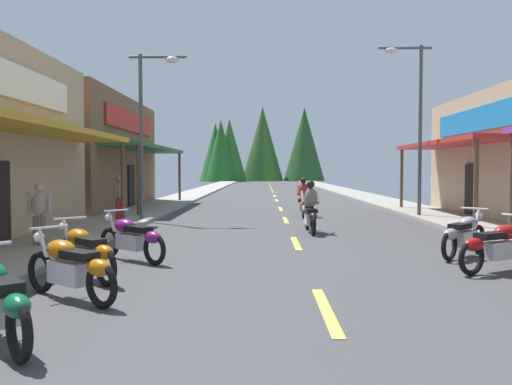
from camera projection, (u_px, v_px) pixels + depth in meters
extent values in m
cube|color=#424244|center=(276.00, 200.00, 34.03)|extent=(9.68, 99.90, 0.10)
cube|color=#9E9991|center=(182.00, 198.00, 34.10)|extent=(2.45, 99.90, 0.12)
cube|color=gray|center=(370.00, 198.00, 33.95)|extent=(2.45, 99.90, 0.12)
cube|color=#E0C64C|center=(326.00, 310.00, 7.00)|extent=(0.16, 2.40, 0.01)
cube|color=#E0C64C|center=(296.00, 243.00, 13.40)|extent=(0.16, 2.40, 0.01)
cube|color=#E0C64C|center=(286.00, 220.00, 19.50)|extent=(0.16, 2.40, 0.01)
cube|color=#E0C64C|center=(280.00, 209.00, 25.09)|extent=(0.16, 2.40, 0.01)
cube|color=#E0C64C|center=(277.00, 200.00, 32.08)|extent=(0.16, 2.40, 0.01)
cube|color=#E0C64C|center=(275.00, 196.00, 37.82)|extent=(0.16, 2.40, 0.01)
cube|color=#E0C64C|center=(273.00, 192.00, 44.57)|extent=(0.16, 2.40, 0.01)
cube|color=#E0C64C|center=(272.00, 190.00, 49.74)|extent=(0.16, 2.40, 0.01)
cube|color=#E0C64C|center=(271.00, 187.00, 55.71)|extent=(0.16, 2.40, 0.01)
cube|color=#E0C64C|center=(270.00, 186.00, 62.04)|extent=(0.16, 2.40, 0.01)
cube|color=#E0C64C|center=(269.00, 184.00, 67.95)|extent=(0.16, 2.40, 0.01)
cube|color=#E0C64C|center=(269.00, 183.00, 73.09)|extent=(0.16, 2.40, 0.01)
cube|color=gold|center=(32.00, 127.00, 12.63)|extent=(1.80, 11.43, 0.16)
cylinder|color=brown|center=(123.00, 183.00, 18.19)|extent=(0.14, 0.14, 2.82)
cube|color=brown|center=(58.00, 153.00, 25.55)|extent=(7.02, 11.68, 5.36)
cube|color=#236033|center=(148.00, 149.00, 25.48)|extent=(1.80, 10.52, 0.16)
cylinder|color=brown|center=(138.00, 182.00, 20.48)|extent=(0.14, 0.14, 2.82)
cylinder|color=brown|center=(180.00, 178.00, 30.59)|extent=(0.14, 0.14, 2.82)
cube|color=red|center=(131.00, 122.00, 25.43)|extent=(0.10, 8.18, 0.90)
cube|color=black|center=(131.00, 187.00, 25.57)|extent=(0.08, 1.10, 2.10)
cylinder|color=brown|center=(512.00, 188.00, 13.78)|extent=(0.14, 0.14, 2.82)
cube|color=#B72D28|center=(450.00, 143.00, 20.36)|extent=(1.80, 9.03, 0.16)
cylinder|color=brown|center=(476.00, 185.00, 16.13)|extent=(0.14, 0.14, 2.82)
cylinder|color=brown|center=(402.00, 180.00, 24.75)|extent=(0.14, 0.14, 2.82)
cube|color=#197FCC|center=(472.00, 121.00, 20.31)|extent=(0.10, 7.02, 0.90)
cube|color=black|center=(471.00, 191.00, 20.43)|extent=(0.08, 1.10, 2.10)
cylinder|color=#474C51|center=(141.00, 138.00, 18.95)|extent=(0.14, 0.14, 6.01)
cylinder|color=#474C51|center=(158.00, 57.00, 18.81)|extent=(2.06, 0.10, 0.10)
ellipsoid|color=silver|center=(172.00, 60.00, 18.81)|extent=(0.50, 0.30, 0.24)
cylinder|color=#474C51|center=(420.00, 132.00, 20.32)|extent=(0.14, 0.14, 6.65)
cylinder|color=#474C51|center=(405.00, 48.00, 20.19)|extent=(2.06, 0.10, 0.10)
ellipsoid|color=silver|center=(391.00, 51.00, 20.20)|extent=(0.50, 0.30, 0.24)
torus|color=black|center=(472.00, 258.00, 9.29)|extent=(0.60, 0.41, 0.64)
cube|color=silver|center=(499.00, 250.00, 9.66)|extent=(0.75, 0.60, 0.32)
ellipsoid|color=#A51414|center=(506.00, 232.00, 9.75)|extent=(0.64, 0.56, 0.28)
cube|color=black|center=(490.00, 236.00, 9.53)|extent=(0.66, 0.54, 0.12)
ellipsoid|color=#A51414|center=(474.00, 245.00, 9.31)|extent=(0.50, 0.43, 0.24)
torus|color=black|center=(478.00, 239.00, 11.85)|extent=(0.51, 0.53, 0.64)
torus|color=black|center=(449.00, 246.00, 10.78)|extent=(0.51, 0.53, 0.64)
cube|color=silver|center=(464.00, 238.00, 11.31)|extent=(0.68, 0.70, 0.32)
ellipsoid|color=#99999E|center=(469.00, 223.00, 11.44)|extent=(0.62, 0.63, 0.28)
cube|color=black|center=(460.00, 226.00, 11.12)|extent=(0.62, 0.63, 0.12)
ellipsoid|color=#99999E|center=(451.00, 234.00, 10.80)|extent=(0.48, 0.48, 0.24)
cylinder|color=silver|center=(476.00, 225.00, 11.74)|extent=(0.30, 0.31, 0.71)
cylinder|color=silver|center=(474.00, 208.00, 11.64)|extent=(0.46, 0.44, 0.04)
sphere|color=white|center=(479.00, 215.00, 11.85)|extent=(0.16, 0.16, 0.16)
torus|color=black|center=(19.00, 330.00, 5.10)|extent=(0.50, 0.54, 0.64)
cube|color=black|center=(3.00, 285.00, 5.46)|extent=(0.61, 0.63, 0.12)
ellipsoid|color=#0C5933|center=(17.00, 306.00, 5.12)|extent=(0.47, 0.49, 0.24)
torus|color=black|center=(41.00, 272.00, 8.00)|extent=(0.57, 0.46, 0.64)
torus|color=black|center=(101.00, 285.00, 7.09)|extent=(0.57, 0.46, 0.64)
cube|color=silver|center=(69.00, 273.00, 7.54)|extent=(0.73, 0.64, 0.32)
ellipsoid|color=#BF660C|center=(61.00, 249.00, 7.65)|extent=(0.64, 0.59, 0.28)
cube|color=black|center=(79.00, 255.00, 7.38)|extent=(0.65, 0.58, 0.12)
ellipsoid|color=#BF660C|center=(99.00, 268.00, 7.11)|extent=(0.50, 0.46, 0.24)
cylinder|color=silver|center=(45.00, 251.00, 7.91)|extent=(0.33, 0.27, 0.71)
cylinder|color=silver|center=(49.00, 227.00, 7.82)|extent=(0.39, 0.51, 0.04)
sphere|color=white|center=(39.00, 237.00, 8.00)|extent=(0.16, 0.16, 0.16)
torus|color=black|center=(65.00, 256.00, 9.50)|extent=(0.52, 0.52, 0.64)
torus|color=black|center=(106.00, 267.00, 8.43)|extent=(0.52, 0.52, 0.64)
cube|color=silver|center=(84.00, 256.00, 8.96)|extent=(0.69, 0.69, 0.32)
ellipsoid|color=#BF660C|center=(78.00, 237.00, 9.09)|extent=(0.62, 0.62, 0.28)
cube|color=black|center=(91.00, 241.00, 8.77)|extent=(0.62, 0.62, 0.12)
ellipsoid|color=#BF660C|center=(104.00, 252.00, 8.45)|extent=(0.48, 0.48, 0.24)
cylinder|color=silver|center=(68.00, 238.00, 9.39)|extent=(0.31, 0.30, 0.71)
cylinder|color=silver|center=(70.00, 218.00, 9.29)|extent=(0.45, 0.45, 0.04)
sphere|color=white|center=(63.00, 227.00, 9.50)|extent=(0.16, 0.16, 0.16)
torus|color=black|center=(110.00, 242.00, 11.27)|extent=(0.56, 0.48, 0.64)
torus|color=black|center=(154.00, 249.00, 10.30)|extent=(0.56, 0.48, 0.64)
cube|color=silver|center=(131.00, 242.00, 10.78)|extent=(0.72, 0.66, 0.32)
ellipsoid|color=#721972|center=(125.00, 226.00, 10.89)|extent=(0.64, 0.60, 0.28)
cube|color=black|center=(138.00, 229.00, 10.61)|extent=(0.64, 0.60, 0.12)
ellipsoid|color=#721972|center=(153.00, 237.00, 10.32)|extent=(0.49, 0.46, 0.24)
cylinder|color=silver|center=(113.00, 227.00, 11.17)|extent=(0.32, 0.28, 0.71)
cylinder|color=silver|center=(116.00, 210.00, 11.07)|extent=(0.41, 0.49, 0.04)
sphere|color=white|center=(109.00, 218.00, 11.26)|extent=(0.16, 0.16, 0.16)
torus|color=black|center=(307.00, 220.00, 16.41)|extent=(0.12, 0.64, 0.64)
torus|color=black|center=(313.00, 225.00, 14.91)|extent=(0.12, 0.64, 0.64)
cube|color=silver|center=(310.00, 219.00, 15.65)|extent=(0.30, 0.71, 0.32)
ellipsoid|color=black|center=(309.00, 208.00, 15.84)|extent=(0.34, 0.57, 0.28)
cube|color=black|center=(311.00, 211.00, 15.39)|extent=(0.30, 0.61, 0.12)
ellipsoid|color=black|center=(313.00, 216.00, 14.95)|extent=(0.25, 0.45, 0.24)
cylinder|color=silver|center=(308.00, 209.00, 16.26)|extent=(0.07, 0.37, 0.71)
cylinder|color=silver|center=(308.00, 198.00, 16.13)|extent=(0.60, 0.06, 0.04)
sphere|color=white|center=(307.00, 203.00, 16.41)|extent=(0.16, 0.16, 0.16)
ellipsoid|color=#726659|center=(311.00, 198.00, 15.48)|extent=(0.39, 0.39, 0.64)
sphere|color=black|center=(311.00, 184.00, 15.51)|extent=(0.24, 0.24, 0.24)
cylinder|color=#726659|center=(305.00, 209.00, 15.66)|extent=(0.15, 0.43, 0.24)
cylinder|color=#726659|center=(303.00, 197.00, 15.77)|extent=(0.11, 0.51, 0.40)
cylinder|color=#726659|center=(315.00, 209.00, 15.66)|extent=(0.15, 0.43, 0.24)
cylinder|color=#726659|center=(316.00, 197.00, 15.78)|extent=(0.11, 0.51, 0.40)
torus|color=black|center=(303.00, 207.00, 21.75)|extent=(0.14, 0.65, 0.64)
torus|color=black|center=(303.00, 210.00, 20.25)|extent=(0.14, 0.65, 0.64)
cube|color=silver|center=(303.00, 207.00, 21.00)|extent=(0.33, 0.72, 0.32)
ellipsoid|color=#BF660C|center=(303.00, 198.00, 21.18)|extent=(0.36, 0.58, 0.28)
cube|color=black|center=(303.00, 200.00, 20.74)|extent=(0.32, 0.62, 0.12)
ellipsoid|color=#BF660C|center=(303.00, 204.00, 20.29)|extent=(0.27, 0.46, 0.24)
cylinder|color=silver|center=(303.00, 200.00, 21.60)|extent=(0.09, 0.37, 0.71)
cylinder|color=silver|center=(303.00, 191.00, 21.47)|extent=(0.60, 0.08, 0.04)
sphere|color=white|center=(303.00, 195.00, 21.75)|extent=(0.16, 0.16, 0.16)
ellipsoid|color=maroon|center=(303.00, 191.00, 20.82)|extent=(0.41, 0.41, 0.64)
sphere|color=black|center=(303.00, 180.00, 20.85)|extent=(0.24, 0.24, 0.24)
cylinder|color=maroon|center=(299.00, 199.00, 21.02)|extent=(0.17, 0.43, 0.24)
cylinder|color=maroon|center=(298.00, 190.00, 21.14)|extent=(0.14, 0.51, 0.40)
cylinder|color=maroon|center=(307.00, 199.00, 20.99)|extent=(0.17, 0.43, 0.24)
cylinder|color=maroon|center=(309.00, 190.00, 21.10)|extent=(0.14, 0.51, 0.40)
cylinder|color=maroon|center=(120.00, 210.00, 18.92)|extent=(0.14, 0.14, 0.84)
cylinder|color=maroon|center=(118.00, 211.00, 18.74)|extent=(0.14, 0.14, 0.84)
ellipsoid|color=#726659|center=(119.00, 191.00, 18.80)|extent=(0.33, 0.41, 0.59)
cylinder|color=#726659|center=(122.00, 189.00, 19.03)|extent=(0.09, 0.09, 0.56)
cylinder|color=#726659|center=(115.00, 190.00, 18.57)|extent=(0.09, 0.09, 0.56)
sphere|color=#8C664C|center=(118.00, 179.00, 18.78)|extent=(0.23, 0.23, 0.23)
cylinder|color=#726659|center=(44.00, 233.00, 12.28)|extent=(0.14, 0.14, 0.79)
cylinder|color=#726659|center=(36.00, 233.00, 12.29)|extent=(0.14, 0.14, 0.79)
ellipsoid|color=#B2A599|center=(39.00, 204.00, 12.26)|extent=(0.37, 0.28, 0.56)
cylinder|color=#B2A599|center=(49.00, 203.00, 12.24)|extent=(0.09, 0.09, 0.53)
cylinder|color=#B2A599|center=(29.00, 203.00, 12.27)|extent=(0.09, 0.09, 0.53)
sphere|color=tan|center=(39.00, 187.00, 12.24)|extent=(0.21, 0.21, 0.21)
cone|color=#2D5523|center=(263.00, 144.00, 88.30)|extent=(6.98, 6.98, 12.47)
cone|color=#244D23|center=(304.00, 144.00, 87.95)|extent=(6.88, 6.88, 12.28)
cone|color=#326823|center=(265.00, 153.00, 87.51)|extent=(5.30, 5.30, 9.46)
cone|color=#205F23|center=(221.00, 151.00, 83.09)|extent=(5.44, 5.44, 9.72)
cone|color=#2A6923|center=(229.00, 150.00, 84.79)|extent=(5.64, 5.64, 10.06)
cone|color=#296323|center=(215.00, 152.00, 83.90)|extent=(5.23, 5.23, 9.33)
cone|color=#306323|center=(222.00, 156.00, 88.29)|extent=(4.72, 4.72, 8.42)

